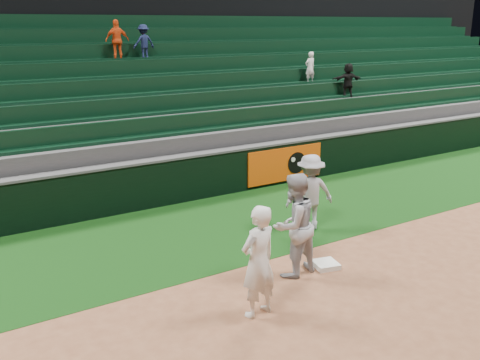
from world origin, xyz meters
name	(u,v)px	position (x,y,z in m)	size (l,w,h in m)	color
ground	(315,272)	(0.00, 0.00, 0.00)	(70.00, 70.00, 0.00)	brown
foul_grass	(234,224)	(0.00, 3.00, 0.00)	(36.00, 4.20, 0.01)	black
first_base	(326,265)	(0.32, 0.05, 0.05)	(0.45, 0.45, 0.10)	white
first_baseman	(258,261)	(-1.79, -0.71, 0.94)	(0.68, 0.45, 1.88)	white
baserunner	(294,225)	(-0.42, 0.16, 0.99)	(0.96, 0.75, 1.98)	#A5A8B0
base_coach	(310,192)	(1.33, 1.82, 0.88)	(1.13, 0.65, 1.75)	#999BA6
field_wall	(192,176)	(0.03, 5.20, 0.63)	(36.00, 0.45, 1.25)	black
stadium_seating	(136,117)	(0.00, 8.97, 1.70)	(36.00, 5.95, 4.85)	#343436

